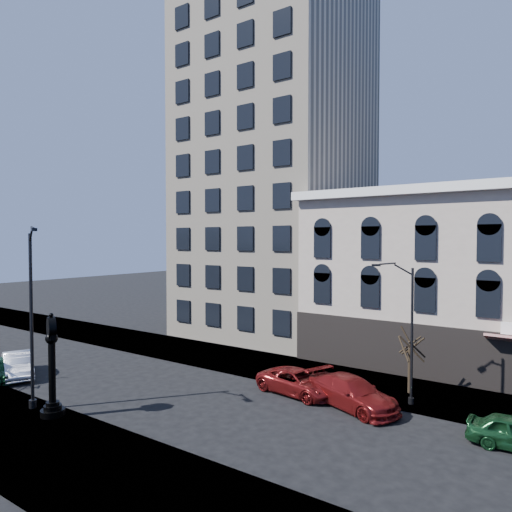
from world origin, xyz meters
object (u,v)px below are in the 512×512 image
Objects in this scene: street_lamp_near at (32,270)px; car_near_a at (3,369)px; street_clock at (52,369)px; car_near_b at (17,365)px.

street_lamp_near is 2.35× the size of car_near_a.
street_clock reaches higher than car_near_b.
street_clock is 8.96m from car_near_b.
street_lamp_near is at bearing -88.37° from car_near_b.
street_clock is 1.26× the size of car_near_a.
car_near_b is at bearing -178.48° from street_lamp_near.
street_lamp_near reaches higher than car_near_b.
street_lamp_near is at bearing -143.34° from street_clock.
car_near_a is at bearing -168.09° from street_clock.
car_near_a is (-7.28, 2.01, -6.76)m from street_lamp_near.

